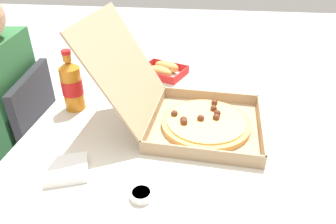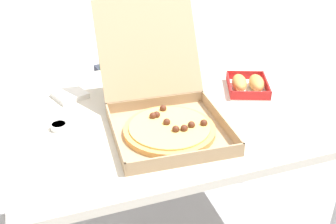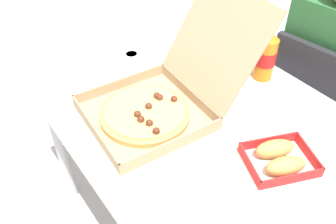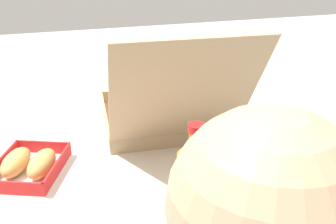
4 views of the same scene
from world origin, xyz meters
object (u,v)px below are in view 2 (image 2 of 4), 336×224
bread_side_box (248,84)px  napkin_pile (70,95)px  pizza_box_open (165,113)px  diner_person (134,53)px  paper_menu (302,123)px  dipping_sauce_cup (59,126)px  chair (140,94)px  cola_bottle (146,53)px

bread_side_box → napkin_pile: size_ratio=2.11×
pizza_box_open → napkin_pile: bearing=130.6°
diner_person → paper_menu: (0.32, -0.96, 0.06)m
paper_menu → dipping_sauce_cup: bearing=-169.8°
dipping_sauce_cup → diner_person: bearing=58.0°
pizza_box_open → bread_side_box: size_ratio=2.45×
diner_person → dipping_sauce_cup: size_ratio=20.54×
chair → bread_side_box: size_ratio=3.58×
bread_side_box → napkin_pile: 0.68m
cola_bottle → dipping_sauce_cup: 0.52m
dipping_sauce_cup → pizza_box_open: bearing=-16.2°
chair → dipping_sauce_cup: size_ratio=14.82×
diner_person → cola_bottle: 0.43m
chair → diner_person: (-0.01, 0.06, 0.21)m
chair → diner_person: diner_person is taller
chair → dipping_sauce_cup: (-0.46, -0.67, 0.28)m
chair → pizza_box_open: 0.84m
cola_bottle → chair: bearing=79.7°
pizza_box_open → cola_bottle: size_ratio=2.54×
bread_side_box → pizza_box_open: bearing=-159.4°
diner_person → napkin_pile: bearing=-127.6°
pizza_box_open → paper_menu: 0.46m
bread_side_box → napkin_pile: bread_side_box is taller
chair → pizza_box_open: bearing=-99.2°
napkin_pile → dipping_sauce_cup: same height
pizza_box_open → paper_menu: pizza_box_open is taller
pizza_box_open → dipping_sauce_cup: size_ratio=10.15×
cola_bottle → dipping_sauce_cup: size_ratio=4.00×
chair → cola_bottle: size_ratio=3.71×
cola_bottle → paper_menu: size_ratio=1.07×
paper_menu → dipping_sauce_cup: size_ratio=3.75×
napkin_pile → diner_person: bearing=52.4°
napkin_pile → dipping_sauce_cup: bearing=-106.3°
bread_side_box → dipping_sauce_cup: 0.73m
pizza_box_open → cola_bottle: (0.06, 0.43, 0.04)m
diner_person → chair: bearing=-82.2°
chair → napkin_pile: size_ratio=7.55×
bread_side_box → paper_menu: (0.05, -0.29, -0.02)m
diner_person → napkin_pile: diner_person is taller
bread_side_box → dipping_sauce_cup: (-0.73, -0.05, -0.01)m
chair → diner_person: bearing=97.8°
pizza_box_open → paper_menu: (0.44, -0.14, -0.05)m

